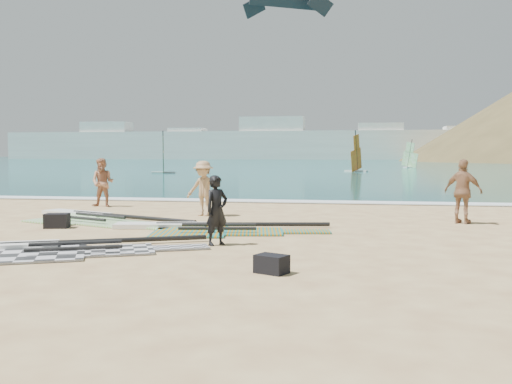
% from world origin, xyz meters
% --- Properties ---
extents(ground, '(300.00, 300.00, 0.00)m').
position_xyz_m(ground, '(0.00, 0.00, 0.00)').
color(ground, '#D3BB7B').
rests_on(ground, ground).
extents(sea, '(300.00, 240.00, 0.06)m').
position_xyz_m(sea, '(0.00, 132.00, 0.00)').
color(sea, '#0D5C57').
rests_on(sea, ground).
extents(surf_line, '(300.00, 1.20, 0.04)m').
position_xyz_m(surf_line, '(0.00, 12.30, 0.00)').
color(surf_line, white).
rests_on(surf_line, ground).
extents(far_town, '(160.00, 8.00, 12.00)m').
position_xyz_m(far_town, '(-15.72, 150.00, 4.49)').
color(far_town, white).
rests_on(far_town, ground).
extents(rig_grey, '(5.64, 3.58, 0.20)m').
position_xyz_m(rig_grey, '(-3.19, -0.10, 0.05)').
color(rig_grey, '#262728').
rests_on(rig_grey, ground).
extents(rig_green, '(5.94, 3.91, 0.20)m').
position_xyz_m(rig_green, '(-4.96, 5.29, 0.05)').
color(rig_green, '#63C635').
rests_on(rig_green, ground).
extents(rig_orange, '(5.94, 2.76, 0.20)m').
position_xyz_m(rig_orange, '(-0.96, 3.49, 0.05)').
color(rig_orange, orange).
rests_on(rig_orange, ground).
extents(gear_bag_near, '(0.71, 0.58, 0.40)m').
position_xyz_m(gear_bag_near, '(-4.98, 3.29, 0.20)').
color(gear_bag_near, black).
rests_on(gear_bag_near, ground).
extents(gear_bag_far, '(0.63, 0.56, 0.32)m').
position_xyz_m(gear_bag_far, '(1.64, -1.50, 0.16)').
color(gear_bag_far, black).
rests_on(gear_bag_far, ground).
extents(person_wetsuit, '(0.65, 0.68, 1.56)m').
position_xyz_m(person_wetsuit, '(0.01, 1.22, 0.78)').
color(person_wetsuit, black).
rests_on(person_wetsuit, ground).
extents(beachgoer_left, '(0.90, 0.71, 1.84)m').
position_xyz_m(beachgoer_left, '(-6.38, 9.21, 0.92)').
color(beachgoer_left, '#B97A56').
rests_on(beachgoer_left, ground).
extents(beachgoer_mid, '(1.29, 0.93, 1.79)m').
position_xyz_m(beachgoer_mid, '(-1.80, 6.83, 0.90)').
color(beachgoer_mid, tan).
rests_on(beachgoer_mid, ground).
extents(beachgoer_back, '(1.17, 0.97, 1.87)m').
position_xyz_m(beachgoer_back, '(6.12, 6.14, 0.94)').
color(beachgoer_back, '#9E6E4C').
rests_on(beachgoer_back, ground).
extents(windsurfer_left, '(2.39, 2.68, 4.19)m').
position_xyz_m(windsurfer_left, '(-15.37, 42.28, 1.24)').
color(windsurfer_left, white).
rests_on(windsurfer_left, ground).
extents(windsurfer_centre, '(2.49, 2.75, 4.40)m').
position_xyz_m(windsurfer_centre, '(3.23, 49.71, 1.28)').
color(windsurfer_centre, white).
rests_on(windsurfer_centre, ground).
extents(windsurfer_right, '(1.99, 1.98, 3.79)m').
position_xyz_m(windsurfer_right, '(10.23, 66.44, 1.15)').
color(windsurfer_right, white).
rests_on(windsurfer_right, ground).
extents(kitesurf_kite, '(7.30, 4.42, 2.61)m').
position_xyz_m(kitesurf_kite, '(-3.08, 40.65, 15.65)').
color(kitesurf_kite, black).
rests_on(kitesurf_kite, ground).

